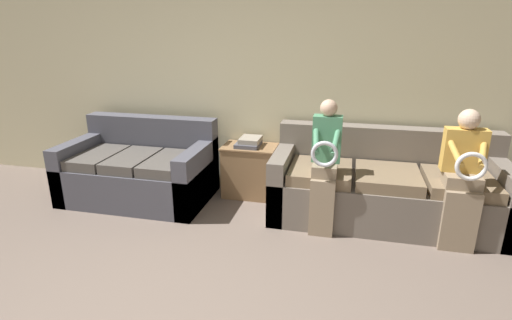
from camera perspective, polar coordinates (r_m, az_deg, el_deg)
wall_back at (r=4.54m, az=-1.12°, el=11.32°), size 7.41×0.06×2.55m
couch_main at (r=4.17m, az=17.90°, el=-3.89°), size 2.21×0.90×0.87m
couch_side at (r=4.65m, az=-16.18°, el=-1.49°), size 1.56×0.95×0.86m
child_left_seated at (r=3.68m, az=9.85°, el=-0.23°), size 0.26×0.37×1.23m
child_right_seated at (r=3.81m, az=27.46°, el=-1.84°), size 0.34×0.38×1.20m
side_shelf at (r=4.52m, az=-0.89°, el=-1.45°), size 0.60×0.40×0.59m
book_stack at (r=4.42m, az=-0.95°, el=2.59°), size 0.26×0.31×0.09m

